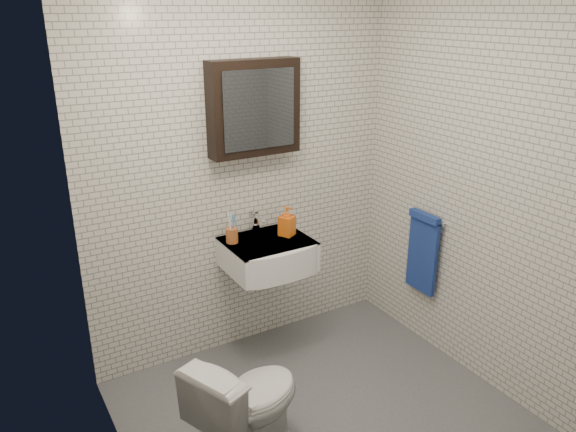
% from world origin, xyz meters
% --- Properties ---
extents(ground, '(2.20, 2.00, 0.01)m').
position_xyz_m(ground, '(0.00, 0.00, 0.01)').
color(ground, '#54565C').
rests_on(ground, ground).
extents(room_shell, '(2.22, 2.02, 2.51)m').
position_xyz_m(room_shell, '(0.00, 0.00, 1.47)').
color(room_shell, silver).
rests_on(room_shell, ground).
extents(washbasin, '(0.55, 0.50, 0.20)m').
position_xyz_m(washbasin, '(0.05, 0.73, 0.76)').
color(washbasin, white).
rests_on(washbasin, room_shell).
extents(faucet, '(0.06, 0.20, 0.15)m').
position_xyz_m(faucet, '(0.05, 0.93, 0.92)').
color(faucet, silver).
rests_on(faucet, washbasin).
extents(mirror_cabinet, '(0.60, 0.15, 0.60)m').
position_xyz_m(mirror_cabinet, '(0.05, 0.93, 1.70)').
color(mirror_cabinet, black).
rests_on(mirror_cabinet, room_shell).
extents(towel_rail, '(0.09, 0.30, 0.58)m').
position_xyz_m(towel_rail, '(1.04, 0.35, 0.72)').
color(towel_rail, silver).
rests_on(towel_rail, room_shell).
extents(toothbrush_cup, '(0.09, 0.09, 0.22)m').
position_xyz_m(toothbrush_cup, '(-0.16, 0.86, 0.91)').
color(toothbrush_cup, '#A75829').
rests_on(toothbrush_cup, washbasin).
extents(soap_bottle, '(0.13, 0.13, 0.20)m').
position_xyz_m(soap_bottle, '(0.21, 0.79, 0.95)').
color(soap_bottle, orange).
rests_on(soap_bottle, washbasin).
extents(toilet, '(0.75, 0.59, 0.67)m').
position_xyz_m(toilet, '(-0.52, -0.04, 0.33)').
color(toilet, silver).
rests_on(toilet, ground).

